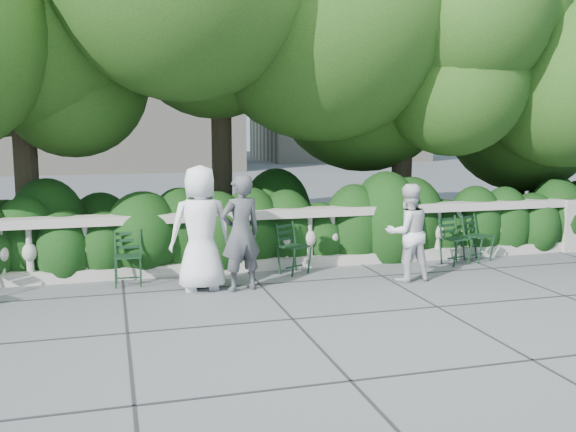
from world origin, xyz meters
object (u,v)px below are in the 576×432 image
object	(u,v)px
chair_d	(300,275)
person_casual_man	(408,233)
chair_c	(129,288)
chair_f	(484,262)
chair_e	(461,266)
person_woman_grey	(241,233)
person_businessman	(201,228)

from	to	relation	value
chair_d	person_casual_man	distance (m)	1.83
chair_d	chair_c	bearing A→B (deg)	153.47
chair_f	chair_e	bearing A→B (deg)	171.31
chair_c	chair_e	distance (m)	5.52
chair_d	chair_f	size ratio (longest dim) A/B	1.00
chair_e	person_woman_grey	bearing A→B (deg)	172.34
chair_c	chair_e	world-z (taller)	same
person_woman_grey	person_casual_man	world-z (taller)	person_woman_grey
chair_f	person_woman_grey	bearing A→B (deg)	164.62
person_businessman	person_woman_grey	bearing A→B (deg)	160.23
person_casual_man	chair_d	bearing A→B (deg)	-29.59
person_businessman	person_casual_man	xyz separation A→B (m)	(3.14, -0.29, -0.16)
chair_d	person_businessman	bearing A→B (deg)	167.75
chair_d	chair_f	world-z (taller)	same
chair_c	person_businessman	xyz separation A→B (m)	(1.03, -0.39, 0.91)
chair_c	chair_f	world-z (taller)	same
chair_f	person_casual_man	distance (m)	2.19
chair_f	chair_c	bearing A→B (deg)	156.95
chair_f	person_casual_man	xyz separation A→B (m)	(-1.89, -0.81, 0.75)
person_businessman	person_casual_man	distance (m)	3.16
chair_c	chair_f	bearing A→B (deg)	4.65
chair_f	chair_d	bearing A→B (deg)	156.69
chair_f	person_businessman	distance (m)	5.14
person_businessman	person_woman_grey	size ratio (longest dim) A/B	1.08
chair_d	person_woman_grey	xyz separation A→B (m)	(-1.09, -0.64, 0.85)
person_woman_grey	chair_d	bearing A→B (deg)	-164.12
chair_c	person_casual_man	size ratio (longest dim) A/B	0.56
chair_c	chair_f	distance (m)	6.07
chair_c	person_casual_man	world-z (taller)	person_casual_man
chair_e	person_businessman	bearing A→B (deg)	169.14
chair_c	person_woman_grey	world-z (taller)	person_woman_grey
chair_d	person_businessman	distance (m)	1.94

